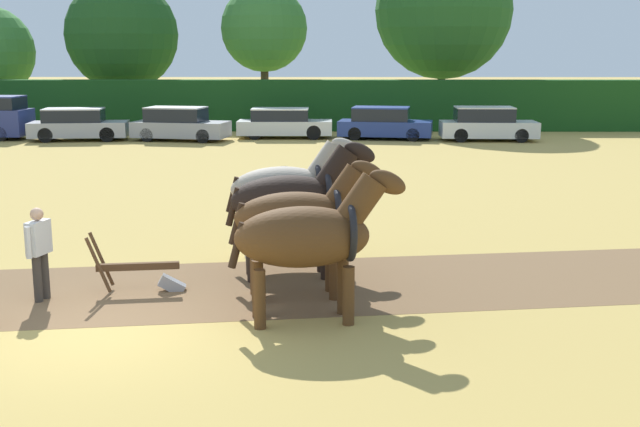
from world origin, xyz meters
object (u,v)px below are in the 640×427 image
parked_car_left (78,125)px  plow (146,274)px  farmer_at_plow (39,248)px  farmer_beside_team (284,197)px  tree_center_left (122,35)px  draft_horse_lead_left (310,236)px  draft_horse_trail_right (287,189)px  parked_car_center (283,124)px  draft_horse_trail_left (294,200)px  tree_center (264,29)px  parked_car_center_right (384,124)px  parked_car_center_left (179,125)px  draft_horse_lead_right (301,217)px  parked_car_right (487,124)px  tree_center_right (443,10)px

parked_car_left → plow: bearing=-77.0°
farmer_at_plow → farmer_beside_team: bearing=65.3°
tree_center_left → draft_horse_lead_left: 36.27m
draft_horse_lead_left → draft_horse_trail_right: draft_horse_trail_right is taller
draft_horse_trail_right → parked_car_center: 22.75m
draft_horse_lead_left → parked_car_left: draft_horse_lead_left is taller
draft_horse_trail_left → plow: (-2.50, -0.97, -1.11)m
tree_center → farmer_at_plow: bearing=-92.1°
parked_car_center → parked_car_center_right: size_ratio=0.98×
draft_horse_trail_right → parked_car_center_left: bearing=97.7°
draft_horse_lead_right → parked_car_center_left: size_ratio=0.58×
parked_car_left → tree_center: bearing=41.3°
draft_horse_trail_left → parked_car_left: bearing=107.7°
parked_car_left → parked_car_right: parked_car_right is taller
tree_center → parked_car_center_left: bearing=-110.5°
farmer_beside_team → parked_car_center: size_ratio=0.36×
draft_horse_lead_right → plow: (-2.67, 0.26, -1.04)m
farmer_at_plow → tree_center: bearing=103.3°
plow → parked_car_center_left: 24.04m
farmer_at_plow → parked_car_center_right: size_ratio=0.34×
tree_center_left → draft_horse_trail_left: tree_center_left is taller
draft_horse_trail_left → parked_car_left: draft_horse_trail_left is taller
parked_car_center_right → draft_horse_lead_left: bearing=-86.9°
draft_horse_lead_right → farmer_beside_team: size_ratio=1.66×
parked_car_center_right → parked_car_right: bearing=1.7°
draft_horse_trail_right → farmer_at_plow: size_ratio=1.72×
draft_horse_lead_right → farmer_at_plow: 4.32m
draft_horse_trail_right → plow: (-2.33, -2.20, -1.10)m
farmer_at_plow → parked_car_center: size_ratio=0.35×
tree_center_left → farmer_beside_team: size_ratio=5.09×
draft_horse_trail_right → parked_car_center_right: (3.46, 22.29, -0.69)m
draft_horse_trail_right → tree_center_right: bearing=68.6°
draft_horse_trail_left → draft_horse_lead_left: bearing=-90.1°
tree_center_left → parked_car_center: (9.47, -7.90, -4.28)m
farmer_at_plow → parked_car_right: (12.11, 24.33, -0.15)m
plow → farmer_beside_team: bearing=53.8°
plow → parked_car_left: (-8.41, 23.76, 0.40)m
draft_horse_lead_right → parked_car_center_left: (-6.36, 24.01, -0.62)m
parked_car_left → tree_center_left: bearing=83.6°
parked_car_left → draft_horse_lead_right: bearing=-71.7°
draft_horse_lead_left → parked_car_center_right: draft_horse_lead_left is taller
tree_center_left → parked_car_right: tree_center_left is taller
tree_center_right → draft_horse_lead_right: 33.73m
draft_horse_trail_left → parked_car_center_left: bearing=97.3°
draft_horse_lead_left → draft_horse_lead_right: size_ratio=1.04×
plow → tree_center_left: bearing=96.5°
tree_center_left → tree_center_right: 18.01m
parked_car_center_right → parked_car_right: (4.71, -0.65, 0.02)m
tree_center_left → plow: tree_center_left is taller
tree_center_right → parked_car_center_left: (-13.24, -8.65, -5.54)m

